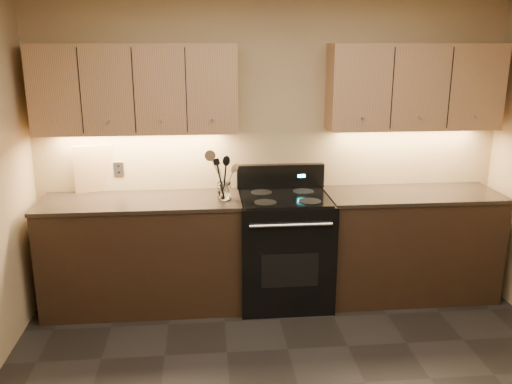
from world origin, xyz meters
The scene contains 14 objects.
wall_back centered at (0.00, 2.00, 1.30)m, with size 4.00×0.04×2.60m, color tan.
counter_left centered at (-1.10, 1.70, 0.47)m, with size 1.62×0.62×0.93m.
counter_right centered at (1.18, 1.70, 0.47)m, with size 1.46×0.62×0.93m.
stove centered at (0.08, 1.68, 0.48)m, with size 0.76×0.68×1.14m.
upper_cab_left centered at (-1.10, 1.85, 1.80)m, with size 1.60×0.30×0.70m, color tan.
upper_cab_right centered at (1.18, 1.85, 1.80)m, with size 1.44×0.30×0.70m, color tan.
outlet_plate centered at (-1.30, 1.99, 1.12)m, with size 0.09×0.01×0.12m, color #B2B5BA.
utensil_crock centered at (-0.42, 1.65, 0.99)m, with size 0.13×0.13×0.14m.
cutting_board centered at (-1.50, 1.97, 1.13)m, with size 0.32×0.02×0.41m, color #DDB477.
wooden_spoon centered at (-0.45, 1.64, 1.10)m, with size 0.06×0.06×0.30m, color #DDB477, non-canonical shape.
black_spoon centered at (-0.43, 1.67, 1.13)m, with size 0.06×0.06×0.36m, color black, non-canonical shape.
black_turner centered at (-0.42, 1.64, 1.12)m, with size 0.08×0.08×0.34m, color black, non-canonical shape.
steel_spatula centered at (-0.38, 1.67, 1.12)m, with size 0.08×0.08×0.34m, color silver, non-canonical shape.
steel_skimmer centered at (-0.38, 1.63, 1.14)m, with size 0.09×0.09×0.40m, color silver, non-canonical shape.
Camera 1 is at (-0.56, -2.57, 2.16)m, focal length 38.00 mm.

